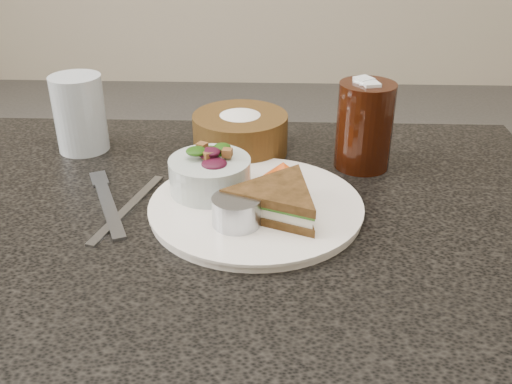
{
  "coord_description": "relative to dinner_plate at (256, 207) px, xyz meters",
  "views": [
    {
      "loc": [
        0.07,
        -0.68,
        1.15
      ],
      "look_at": [
        0.04,
        0.01,
        0.78
      ],
      "focal_mm": 40.0,
      "sensor_mm": 36.0,
      "label": 1
    }
  ],
  "objects": [
    {
      "name": "bread_basket",
      "position": [
        -0.03,
        0.2,
        0.04
      ],
      "size": [
        0.2,
        0.2,
        0.09
      ],
      "primitive_type": null,
      "rotation": [
        0.0,
        0.0,
        -0.35
      ],
      "color": "brown",
      "rests_on": "dining_table"
    },
    {
      "name": "fork",
      "position": [
        -0.21,
        0.0,
        -0.0
      ],
      "size": [
        0.09,
        0.18,
        0.0
      ],
      "primitive_type": "cube",
      "rotation": [
        0.0,
        0.0,
        0.42
      ],
      "color": "#8F929B",
      "rests_on": "dining_table"
    },
    {
      "name": "sandwich",
      "position": [
        0.03,
        -0.03,
        0.03
      ],
      "size": [
        0.2,
        0.2,
        0.04
      ],
      "primitive_type": null,
      "rotation": [
        0.0,
        0.0,
        -0.39
      ],
      "color": "brown",
      "rests_on": "dinner_plate"
    },
    {
      "name": "dressing_ramekin",
      "position": [
        -0.02,
        -0.06,
        0.03
      ],
      "size": [
        0.07,
        0.07,
        0.04
      ],
      "primitive_type": "cylinder",
      "rotation": [
        0.0,
        0.0,
        -0.12
      ],
      "color": "#A8ACB6",
      "rests_on": "dinner_plate"
    },
    {
      "name": "salad_bowl",
      "position": [
        -0.07,
        0.04,
        0.04
      ],
      "size": [
        0.12,
        0.12,
        0.07
      ],
      "primitive_type": null,
      "rotation": [
        0.0,
        0.0,
        0.08
      ],
      "color": "#B2BEB8",
      "rests_on": "dinner_plate"
    },
    {
      "name": "cola_glass",
      "position": [
        0.16,
        0.15,
        0.07
      ],
      "size": [
        0.11,
        0.11,
        0.15
      ],
      "primitive_type": null,
      "rotation": [
        0.0,
        0.0,
        -0.39
      ],
      "color": "black",
      "rests_on": "dining_table"
    },
    {
      "name": "knife",
      "position": [
        -0.18,
        -0.0,
        -0.0
      ],
      "size": [
        0.06,
        0.2,
        0.0
      ],
      "primitive_type": "cube",
      "rotation": [
        0.0,
        0.0,
        -0.26
      ],
      "color": "gray",
      "rests_on": "dining_table"
    },
    {
      "name": "orange_wedge",
      "position": [
        0.04,
        0.07,
        0.02
      ],
      "size": [
        0.09,
        0.09,
        0.03
      ],
      "primitive_type": "cone",
      "rotation": [
        0.0,
        0.0,
        0.73
      ],
      "color": "#FC5713",
      "rests_on": "dinner_plate"
    },
    {
      "name": "dinner_plate",
      "position": [
        0.0,
        0.0,
        0.0
      ],
      "size": [
        0.29,
        0.29,
        0.01
      ],
      "primitive_type": "cylinder",
      "color": "white",
      "rests_on": "dining_table"
    },
    {
      "name": "water_glass",
      "position": [
        -0.3,
        0.2,
        0.06
      ],
      "size": [
        0.08,
        0.08,
        0.13
      ],
      "primitive_type": "cylinder",
      "rotation": [
        0.0,
        0.0,
        0.0
      ],
      "color": "#B2BEC8",
      "rests_on": "dining_table"
    }
  ]
}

